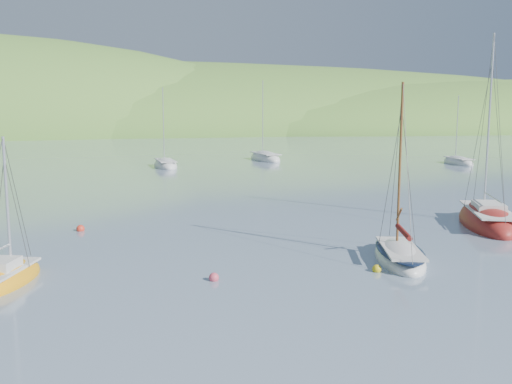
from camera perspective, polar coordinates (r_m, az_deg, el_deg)
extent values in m
plane|color=slate|center=(23.97, 5.09, -8.91)|extent=(700.00, 700.00, 0.00)
ellipsoid|color=#3A752C|center=(191.95, -11.35, 6.09)|extent=(440.00, 110.00, 44.00)
ellipsoid|color=#3A752C|center=(206.24, 14.78, 6.13)|extent=(240.00, 100.00, 34.00)
ellipsoid|color=silver|center=(27.85, 14.14, -6.45)|extent=(3.71, 6.17, 1.42)
cube|color=beige|center=(27.62, 14.23, -5.48)|extent=(2.82, 4.79, 0.10)
cylinder|color=brown|center=(27.77, 14.19, 2.63)|extent=(0.12, 0.12, 7.74)
ellipsoid|color=black|center=(27.75, 14.18, -5.62)|extent=(3.65, 6.11, 0.24)
cylinder|color=maroon|center=(26.86, 14.53, -3.89)|extent=(1.03, 2.74, 0.24)
ellipsoid|color=maroon|center=(37.68, 22.10, -2.86)|extent=(6.00, 8.98, 2.35)
cube|color=beige|center=(37.37, 22.22, -1.67)|extent=(4.59, 6.97, 0.10)
cylinder|color=#BBBBC0|center=(38.04, 22.27, 6.50)|extent=(0.12, 0.12, 10.64)
cube|color=beige|center=(37.33, 22.24, -1.31)|extent=(2.40, 2.82, 0.42)
cylinder|color=#BBBBC0|center=(36.41, 22.59, -0.49)|extent=(1.67, 3.80, 0.09)
ellipsoid|color=orange|center=(25.77, -23.84, -8.14)|extent=(3.37, 5.30, 1.35)
cube|color=beige|center=(25.56, -24.01, -7.15)|extent=(2.57, 4.11, 0.10)
cylinder|color=#BBBBC0|center=(25.61, -23.63, -0.97)|extent=(0.12, 0.12, 5.43)
cube|color=beige|center=(25.50, -24.04, -6.63)|extent=(1.44, 1.64, 0.42)
ellipsoid|color=silver|center=(70.36, -9.04, 2.59)|extent=(3.08, 7.50, 2.00)
cube|color=beige|center=(70.15, -9.03, 3.16)|extent=(2.31, 5.84, 0.10)
cylinder|color=#BBBBC0|center=(70.92, -9.24, 6.74)|extent=(0.12, 0.12, 8.81)
ellipsoid|color=silver|center=(78.89, 0.93, 3.32)|extent=(3.84, 8.60, 2.26)
cube|color=beige|center=(78.67, 0.97, 3.89)|extent=(2.89, 6.70, 0.10)
cylinder|color=#BBBBC0|center=(79.52, 0.68, 7.51)|extent=(0.12, 0.12, 9.99)
ellipsoid|color=silver|center=(77.91, 19.56, 2.76)|extent=(3.08, 6.87, 1.81)
cube|color=beige|center=(77.74, 19.63, 3.22)|extent=(2.32, 5.35, 0.10)
cylinder|color=#BBBBC0|center=(78.35, 19.46, 6.16)|extent=(0.12, 0.12, 7.97)
sphere|color=gold|center=(25.76, 11.99, -7.55)|extent=(0.40, 0.40, 0.40)
sphere|color=#C54054|center=(24.04, -4.23, -8.54)|extent=(0.42, 0.42, 0.42)
sphere|color=red|center=(36.47, 20.75, -3.22)|extent=(0.38, 0.38, 0.38)
sphere|color=red|center=(34.93, -17.14, -3.54)|extent=(0.47, 0.47, 0.47)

